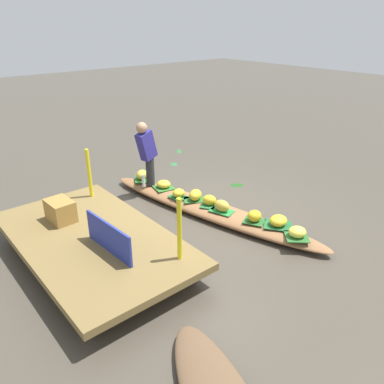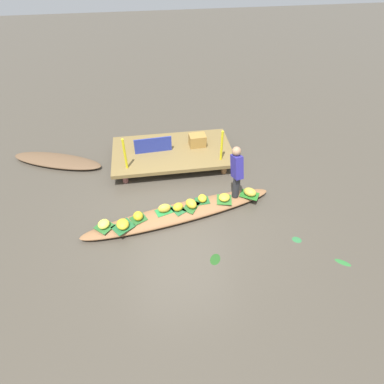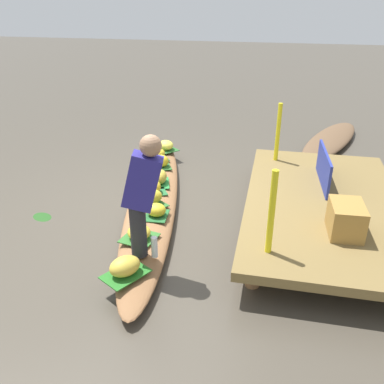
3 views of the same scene
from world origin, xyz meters
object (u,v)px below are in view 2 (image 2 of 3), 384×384
(banana_bunch_1, at_px, (138,216))
(banana_bunch_6, at_px, (178,207))
(water_bottle, at_px, (234,188))
(produce_crate, at_px, (197,140))
(banana_bunch_7, at_px, (123,224))
(banana_bunch_8, at_px, (202,198))
(banana_bunch_0, at_px, (104,224))
(vendor_person, at_px, (237,170))
(banana_bunch_3, at_px, (191,204))
(moored_boat, at_px, (57,161))
(market_banner, at_px, (153,145))
(banana_bunch_2, at_px, (164,208))
(vendor_boat, at_px, (180,213))
(banana_bunch_4, at_px, (250,192))
(banana_bunch_5, at_px, (224,197))

(banana_bunch_1, relative_size, banana_bunch_6, 0.98)
(water_bottle, bearing_deg, produce_crate, 107.38)
(banana_bunch_7, xyz_separation_m, banana_bunch_8, (1.79, 0.54, -0.00))
(banana_bunch_0, height_order, vendor_person, vendor_person)
(banana_bunch_1, relative_size, banana_bunch_3, 0.80)
(moored_boat, relative_size, market_banner, 2.60)
(water_bottle, xyz_separation_m, market_banner, (-1.78, 1.69, 0.26))
(banana_bunch_8, distance_m, vendor_person, 1.00)
(banana_bunch_2, bearing_deg, vendor_person, 11.23)
(vendor_boat, distance_m, banana_bunch_1, 0.95)
(vendor_person, bearing_deg, produce_crate, 106.12)
(moored_boat, xyz_separation_m, produce_crate, (3.83, -0.23, 0.43))
(banana_bunch_0, xyz_separation_m, banana_bunch_4, (3.31, 0.51, 0.01))
(banana_bunch_0, xyz_separation_m, banana_bunch_2, (1.29, 0.27, 0.02))
(moored_boat, relative_size, water_bottle, 11.50)
(vendor_boat, xyz_separation_m, banana_bunch_5, (1.04, 0.17, 0.17))
(banana_bunch_4, bearing_deg, produce_crate, 114.29)
(banana_bunch_6, height_order, banana_bunch_7, banana_bunch_6)
(vendor_person, xyz_separation_m, produce_crate, (-0.56, 1.93, -0.38))
(banana_bunch_5, relative_size, banana_bunch_8, 1.14)
(banana_bunch_0, xyz_separation_m, banana_bunch_6, (1.60, 0.27, 0.01))
(banana_bunch_6, height_order, market_banner, market_banner)
(banana_bunch_5, xyz_separation_m, vendor_person, (0.27, 0.16, 0.63))
(moored_boat, distance_m, produce_crate, 3.86)
(market_banner, relative_size, produce_crate, 2.23)
(banana_bunch_4, xyz_separation_m, banana_bunch_7, (-2.92, -0.57, -0.01))
(banana_bunch_2, relative_size, vendor_person, 0.22)
(banana_bunch_5, distance_m, banana_bunch_7, 2.35)
(banana_bunch_4, distance_m, market_banner, 2.84)
(produce_crate, bearing_deg, water_bottle, -72.62)
(produce_crate, bearing_deg, banana_bunch_2, -116.11)
(banana_bunch_4, relative_size, vendor_person, 0.24)
(banana_bunch_8, xyz_separation_m, market_banner, (-0.99, 1.91, 0.29))
(banana_bunch_0, distance_m, banana_bunch_2, 1.32)
(banana_bunch_5, height_order, banana_bunch_6, banana_bunch_6)
(banana_bunch_6, bearing_deg, banana_bunch_8, 20.05)
(banana_bunch_1, height_order, banana_bunch_6, banana_bunch_1)
(banana_bunch_3, bearing_deg, banana_bunch_6, -168.91)
(moored_boat, height_order, banana_bunch_4, banana_bunch_4)
(moored_boat, height_order, banana_bunch_5, banana_bunch_5)
(banana_bunch_7, relative_size, banana_bunch_8, 1.31)
(moored_boat, bearing_deg, banana_bunch_7, -36.41)
(vendor_person, bearing_deg, banana_bunch_8, -171.15)
(banana_bunch_0, height_order, banana_bunch_1, banana_bunch_1)
(banana_bunch_0, distance_m, banana_bunch_7, 0.40)
(vendor_person, relative_size, produce_crate, 2.84)
(banana_bunch_0, distance_m, market_banner, 2.69)
(banana_bunch_5, bearing_deg, banana_bunch_7, -167.75)
(moored_boat, xyz_separation_m, banana_bunch_2, (2.72, -2.49, 0.21))
(banana_bunch_3, xyz_separation_m, banana_bunch_4, (1.41, 0.19, -0.00))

